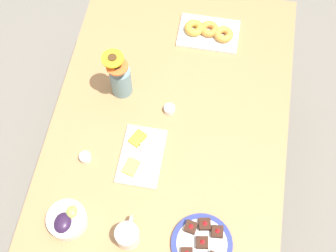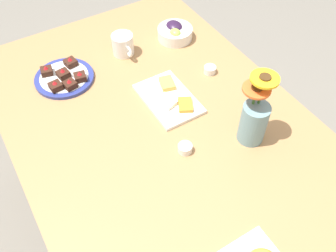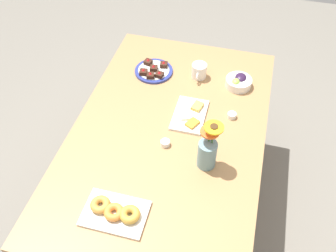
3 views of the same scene
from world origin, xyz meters
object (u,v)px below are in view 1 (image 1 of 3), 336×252
at_px(cheese_platter, 141,155).
at_px(jam_cup_honey, 170,109).
at_px(flower_vase, 120,79).
at_px(dining_table, 168,139).
at_px(jam_cup_berry, 85,157).
at_px(coffee_mug, 128,235).
at_px(dessert_plate, 202,243).
at_px(croissant_platter, 209,32).
at_px(grape_bowl, 67,220).

distance_m(cheese_platter, jam_cup_honey, 0.24).
bearing_deg(flower_vase, dining_table, -124.31).
relative_size(jam_cup_honey, jam_cup_berry, 1.00).
relative_size(jam_cup_berry, flower_vase, 0.18).
bearing_deg(coffee_mug, jam_cup_berry, 39.77).
xyz_separation_m(jam_cup_honey, dessert_plate, (-0.54, -0.22, -0.00)).
distance_m(jam_cup_honey, dessert_plate, 0.58).
xyz_separation_m(coffee_mug, cheese_platter, (0.34, 0.02, -0.04)).
bearing_deg(croissant_platter, grape_bowl, 157.37).
bearing_deg(flower_vase, jam_cup_honey, -106.31).
distance_m(cheese_platter, dessert_plate, 0.43).
bearing_deg(croissant_platter, dessert_plate, -173.75).
height_order(coffee_mug, croissant_platter, coffee_mug).
height_order(grape_bowl, cheese_platter, grape_bowl).
xyz_separation_m(croissant_platter, jam_cup_berry, (-0.71, 0.41, -0.00)).
xyz_separation_m(coffee_mug, croissant_platter, (1.00, -0.17, -0.03)).
height_order(dining_table, flower_vase, flower_vase).
bearing_deg(coffee_mug, cheese_platter, 3.40).
distance_m(grape_bowl, flower_vase, 0.62).
bearing_deg(dining_table, coffee_mug, 171.83).
distance_m(dining_table, flower_vase, 0.33).
xyz_separation_m(grape_bowl, jam_cup_honey, (0.55, -0.30, -0.01)).
bearing_deg(flower_vase, cheese_platter, -154.01).
height_order(jam_cup_honey, dessert_plate, dessert_plate).
bearing_deg(dessert_plate, jam_cup_honey, 21.86).
distance_m(dining_table, dessert_plate, 0.50).
distance_m(cheese_platter, flower_vase, 0.34).
xyz_separation_m(croissant_platter, jam_cup_honey, (-0.44, 0.11, -0.00)).
height_order(coffee_mug, jam_cup_berry, coffee_mug).
bearing_deg(jam_cup_berry, flower_vase, -12.46).
height_order(jam_cup_honey, flower_vase, flower_vase).
bearing_deg(jam_cup_berry, croissant_platter, -29.79).
height_order(cheese_platter, croissant_platter, croissant_platter).
distance_m(croissant_platter, jam_cup_honey, 0.45).
bearing_deg(dining_table, jam_cup_honey, 5.98).
distance_m(jam_cup_berry, dessert_plate, 0.58).
bearing_deg(coffee_mug, jam_cup_honey, -5.87).
distance_m(dining_table, cheese_platter, 0.19).
xyz_separation_m(croissant_platter, dessert_plate, (-0.98, -0.11, -0.01)).
bearing_deg(dining_table, dessert_plate, -155.15).
distance_m(jam_cup_honey, flower_vase, 0.25).
distance_m(coffee_mug, jam_cup_honey, 0.57).
relative_size(coffee_mug, grape_bowl, 0.82).
height_order(dining_table, coffee_mug, coffee_mug).
bearing_deg(jam_cup_honey, jam_cup_berry, 133.07).
bearing_deg(coffee_mug, dining_table, -8.17).
height_order(grape_bowl, croissant_platter, grape_bowl).
height_order(cheese_platter, jam_cup_berry, cheese_platter).
height_order(jam_cup_berry, dessert_plate, dessert_plate).
bearing_deg(jam_cup_honey, croissant_platter, -14.19).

